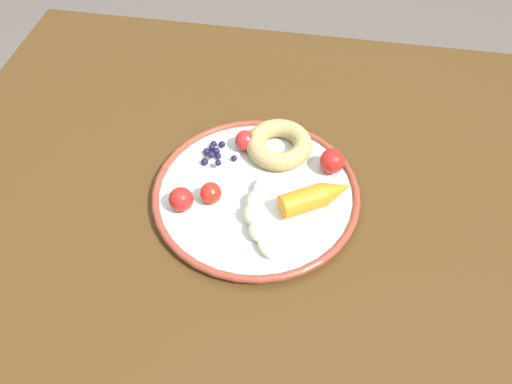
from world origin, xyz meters
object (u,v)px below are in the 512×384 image
Objects in this scene: dining_table at (240,241)px; blueberry_pile at (215,153)px; tomato_mid at (210,194)px; tomato_near at (245,141)px; banana at (257,215)px; tomato_far at (332,161)px; donut at (279,144)px; plate at (256,193)px; tomato_extra at (181,199)px; carrot_orange at (317,196)px.

blueberry_pile reaches higher than dining_table.
tomato_near is at bearing 75.63° from tomato_mid.
banana is at bearing -52.39° from blueberry_pile.
tomato_mid is 0.83× the size of tomato_far.
donut is 0.09m from tomato_far.
donut is at bearing 85.60° from banana.
tomato_far reaches higher than donut.
blueberry_pile is at bearing 99.09° from tomato_mid.
plate is 0.10m from tomato_near.
blueberry_pile is 1.83× the size of tomato_mid.
tomato_mid is (-0.04, -0.00, 0.12)m from dining_table.
tomato_near reaches higher than plate.
tomato_near is (-0.03, 0.09, 0.02)m from plate.
plate is at bearing 101.51° from banana.
tomato_extra is at bearing -165.82° from dining_table.
tomato_extra is at bearing 177.66° from banana.
tomato_mid is at bearing -155.60° from plate.
dining_table is 7.01× the size of banana.
blueberry_pile is (-0.18, 0.07, -0.01)m from carrot_orange.
banana is 0.08m from tomato_mid.
dining_table is 30.69× the size of tomato_near.
plate is 0.10m from blueberry_pile.
tomato_near is at bearing 170.23° from tomato_far.
tomato_near is at bearing 95.78° from dining_table.
dining_table is 0.12m from banana.
tomato_extra reaches higher than tomato_mid.
blueberry_pile is at bearing 77.38° from tomato_extra.
blueberry_pile is 1.77× the size of tomato_near.
blueberry_pile is at bearing 122.30° from dining_table.
tomato_mid is (-0.09, -0.13, 0.00)m from donut.
carrot_orange is at bearing 11.52° from tomato_extra.
plate is 0.06m from banana.
banana is at bearing -78.49° from plate.
tomato_far is (0.02, 0.08, 0.00)m from carrot_orange.
tomato_mid is (0.02, -0.10, 0.01)m from blueberry_pile.
tomato_far is at bearing 35.32° from dining_table.
tomato_mid is at bearing -104.37° from tomato_near.
blueberry_pile is 1.52× the size of tomato_far.
banana is at bearing -72.86° from tomato_near.
blueberry_pile is at bearing 157.40° from carrot_orange.
tomato_far is (0.13, 0.10, 0.12)m from dining_table.
carrot_orange is at bearing 28.59° from banana.
tomato_extra reaches higher than donut.
banana reaches higher than dining_table.
banana is 0.15m from blueberry_pile.
plate is 0.07m from tomato_mid.
plate is 5.31× the size of blueberry_pile.
donut is at bearing 162.83° from tomato_far.
carrot_orange is (0.10, -0.01, 0.02)m from plate.
banana is 0.12m from tomato_extra.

